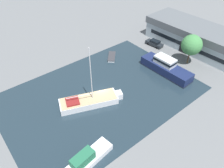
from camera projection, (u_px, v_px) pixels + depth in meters
The scene contains 9 objects.
ground_plane at pixel (101, 93), 44.02m from camera, with size 440.00×440.00×0.00m, color slate.
water_canal at pixel (101, 93), 44.02m from camera, with size 26.33×38.03×0.01m, color #1E2D38.
warehouse_building at pixel (196, 36), 56.69m from camera, with size 26.58×11.03×5.82m.
quay_tree_near_building at pixel (192, 45), 49.36m from camera, with size 4.70×4.70×7.25m.
parked_car at pixel (154, 43), 58.31m from camera, with size 4.93×2.33×1.65m.
sailboat_moored at pixel (90, 101), 41.29m from camera, with size 7.14×12.11×12.16m.
motor_cruiser at pixel (166, 67), 48.80m from camera, with size 12.42×4.01×3.60m.
small_dinghy at pixel (112, 57), 54.06m from camera, with size 4.39×4.28×0.55m.
cabin_boat at pixel (85, 161), 31.52m from camera, with size 3.51×9.15×2.58m.
Camera 1 is at (26.76, -18.91, 29.55)m, focal length 35.00 mm.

